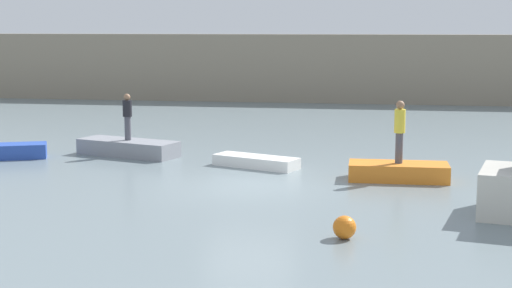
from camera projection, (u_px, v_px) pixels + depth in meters
ground_plane at (250, 187)px, 21.76m from camera, size 120.00×120.00×0.00m
embankment_wall at (320, 69)px, 45.23m from camera, size 80.00×1.20×3.97m
rowboat_blue at (3, 151)px, 26.37m from camera, size 2.97×1.92×0.50m
rowboat_grey at (128, 148)px, 26.97m from camera, size 3.80×2.25×0.55m
rowboat_white at (256, 162)px, 24.82m from camera, size 2.93×1.87×0.35m
rowboat_orange at (398, 172)px, 22.71m from camera, size 2.91×1.27×0.51m
person_yellow_shirt at (400, 128)px, 22.51m from camera, size 0.32×0.32×1.84m
person_dark_shirt at (127, 114)px, 26.80m from camera, size 0.32×0.32×1.62m
mooring_buoy at (345, 227)px, 16.48m from camera, size 0.50×0.50×0.50m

